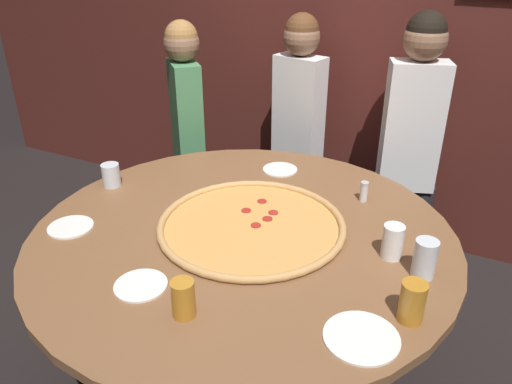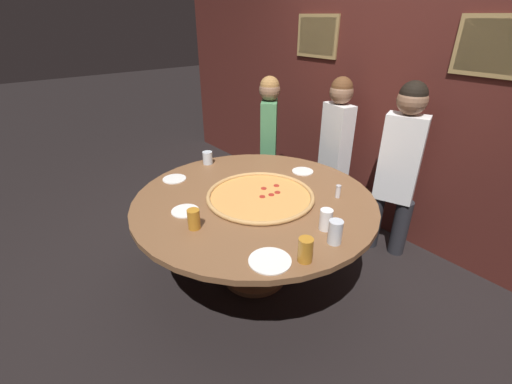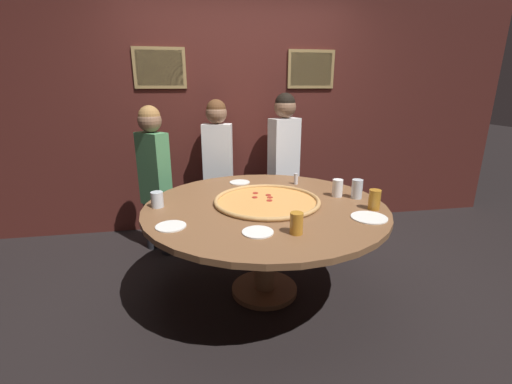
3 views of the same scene
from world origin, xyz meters
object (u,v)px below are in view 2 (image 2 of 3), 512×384
Objects in this scene: drink_cup_near_right at (208,158)px; drink_cup_far_left at (335,232)px; drink_cup_beside_pizza at (305,250)px; white_plate_far_back at (185,211)px; white_plate_beside_cup at (303,171)px; condiment_shaker at (338,191)px; dining_table at (254,211)px; giant_pizza at (260,196)px; white_plate_left_side at (270,261)px; drink_cup_near_left at (194,219)px; diner_side_right at (269,136)px; diner_far_left at (399,163)px; diner_far_right at (336,143)px; drink_cup_centre_back at (326,220)px; white_plate_right_side at (174,179)px.

drink_cup_far_left is at bearing -2.32° from drink_cup_near_right.
drink_cup_beside_pizza is 0.75× the size of white_plate_far_back.
drink_cup_near_right is 0.62× the size of white_plate_beside_cup.
dining_table is at bearing -127.96° from condiment_shaker.
white_plate_left_side is (0.60, -0.43, -0.01)m from giant_pizza.
drink_cup_far_left is 0.82× the size of white_plate_beside_cup.
drink_cup_far_left is 0.43m from white_plate_left_side.
drink_cup_beside_pizza is 0.73m from drink_cup_near_left.
condiment_shaker reaches higher than white_plate_far_back.
giant_pizza is 0.57× the size of diner_side_right.
white_plate_left_side is 1.58m from diner_far_left.
diner_far_right is at bearing 103.30° from giant_pizza.
white_plate_beside_cup is (-0.84, 0.60, -0.07)m from drink_cup_far_left.
condiment_shaker is 0.07× the size of diner_far_right.
diner_far_right reaches higher than white_plate_beside_cup.
drink_cup_centre_back reaches higher than drink_cup_near_right.
white_plate_far_back is (0.52, -0.18, 0.00)m from white_plate_right_side.
drink_cup_near_right is (-0.80, 0.04, 0.04)m from giant_pizza.
diner_far_left is (-0.29, 1.41, 0.05)m from drink_cup_beside_pizza.
condiment_shaker is at bearing 51.42° from giant_pizza.
drink_cup_centre_back is 0.10× the size of diner_side_right.
giant_pizza is 1.22m from diner_far_right.
diner_far_left reaches higher than dining_table.
drink_cup_centre_back is 1.22× the size of drink_cup_near_right.
drink_cup_near_right is 0.82m from diner_side_right.
white_plate_far_back is at bearing 162.17° from diner_side_right.
diner_side_right is (-0.73, 1.39, 0.06)m from white_plate_far_back.
drink_cup_near_left is 1.06m from drink_cup_near_right.
white_plate_beside_cup is at bearing 115.81° from diner_far_right.
drink_cup_far_left reaches higher than giant_pizza.
white_plate_beside_cup is (0.67, 0.54, -0.05)m from drink_cup_near_right.
diner_far_left is (-0.18, 1.56, 0.11)m from white_plate_left_side.
drink_cup_near_left is (-0.65, -0.57, -0.01)m from drink_cup_far_left.
diner_far_left is 1.07× the size of diner_side_right.
drink_cup_near_left is at bearing -129.54° from drink_cup_centre_back.
drink_cup_centre_back is (-0.13, 0.07, -0.01)m from drink_cup_far_left.
drink_cup_near_left reaches higher than white_plate_right_side.
diner_side_right is at bearing 161.82° from condiment_shaker.
condiment_shaker is at bearing -153.81° from diner_side_right.
diner_far_left is at bearing -123.82° from diner_side_right.
diner_far_left is at bearing 69.24° from dining_table.
diner_far_right reaches higher than white_plate_left_side.
dining_table is 18.34× the size of condiment_shaker.
drink_cup_far_left is 0.58m from condiment_shaker.
dining_table is 13.48× the size of drink_cup_near_left.
drink_cup_centre_back is (-0.14, 0.33, -0.00)m from drink_cup_beside_pizza.
giant_pizza is at bearing 115.21° from diner_far_right.
drink_cup_centre_back is 0.76× the size of white_plate_beside_cup.
drink_cup_near_right is at bearing 21.05° from diner_far_left.
diner_far_right reaches higher than white_plate_right_side.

